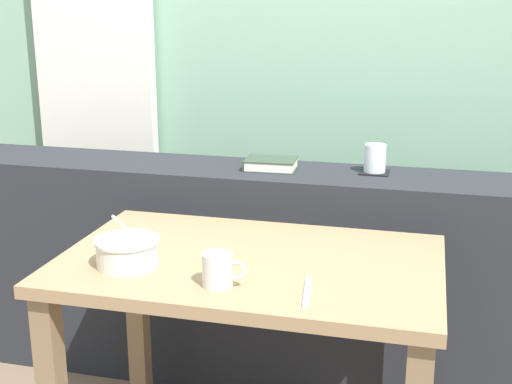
{
  "coord_description": "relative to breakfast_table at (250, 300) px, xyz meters",
  "views": [
    {
      "loc": [
        0.46,
        -1.75,
        1.41
      ],
      "look_at": [
        -0.08,
        0.34,
        0.8
      ],
      "focal_mm": 48.02,
      "sensor_mm": 36.0,
      "label": 1
    }
  ],
  "objects": [
    {
      "name": "soup_bowl",
      "position": [
        -0.3,
        -0.13,
        0.16
      ],
      "size": [
        0.17,
        0.18,
        0.15
      ],
      "color": "silver",
      "rests_on": "breakfast_table"
    },
    {
      "name": "outdoor_backdrop",
      "position": [
        -0.01,
        1.26,
        0.8
      ],
      "size": [
        4.8,
        0.08,
        2.8
      ],
      "primitive_type": "cube",
      "color": "#84B293",
      "rests_on": "ground"
    },
    {
      "name": "fork_utensil",
      "position": [
        0.19,
        -0.18,
        0.13
      ],
      "size": [
        0.04,
        0.17,
        0.01
      ],
      "primitive_type": "cube",
      "rotation": [
        0.0,
        0.0,
        0.12
      ],
      "color": "silver",
      "rests_on": "breakfast_table"
    },
    {
      "name": "breakfast_table",
      "position": [
        0.0,
        0.0,
        0.0
      ],
      "size": [
        1.04,
        0.65,
        0.73
      ],
      "color": "#826849",
      "rests_on": "ground"
    },
    {
      "name": "ceramic_mug",
      "position": [
        -0.03,
        -0.2,
        0.17
      ],
      "size": [
        0.11,
        0.08,
        0.08
      ],
      "color": "silver",
      "rests_on": "breakfast_table"
    },
    {
      "name": "juice_glass",
      "position": [
        0.28,
        0.65,
        0.27
      ],
      "size": [
        0.08,
        0.08,
        0.1
      ],
      "color": "white",
      "rests_on": "coaster_square"
    },
    {
      "name": "curtain_left_panel",
      "position": [
        -1.03,
        1.16,
        0.65
      ],
      "size": [
        0.56,
        0.06,
        2.5
      ],
      "primitive_type": "cube",
      "color": "silver",
      "rests_on": "ground"
    },
    {
      "name": "coaster_square",
      "position": [
        0.28,
        0.65,
        0.23
      ],
      "size": [
        0.1,
        0.1,
        0.0
      ],
      "primitive_type": "cube",
      "color": "black",
      "rests_on": "dark_console_ledge"
    },
    {
      "name": "dark_console_ledge",
      "position": [
        -0.01,
        0.61,
        -0.19
      ],
      "size": [
        2.8,
        0.33,
        0.83
      ],
      "primitive_type": "cube",
      "color": "#23262B",
      "rests_on": "ground"
    },
    {
      "name": "closed_book",
      "position": [
        -0.09,
        0.61,
        0.24
      ],
      "size": [
        0.18,
        0.14,
        0.04
      ],
      "color": "#334233",
      "rests_on": "dark_console_ledge"
    }
  ]
}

